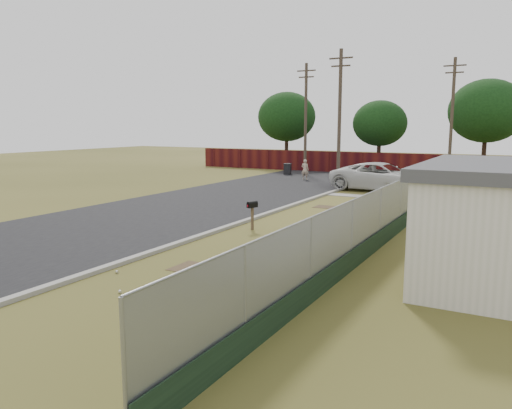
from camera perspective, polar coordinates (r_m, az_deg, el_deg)
The scene contains 12 objects.
ground at distance 18.30m, azimuth 4.41°, elevation -3.77°, with size 120.00×120.00×0.00m, color olive.
street at distance 28.39m, azimuth -1.33°, elevation 0.88°, with size 15.10×60.00×0.12m.
chainlink_fence at distance 18.10m, azimuth 14.84°, elevation -1.61°, with size 0.10×27.06×2.02m.
privacy_fence at distance 43.49m, azimuth 10.83°, elevation 4.74°, with size 30.00×0.12×1.80m, color #48120F.
utility_poles at distance 38.55m, azimuth 12.33°, elevation 9.80°, with size 12.60×8.24×9.00m.
horizon_trees at distance 40.36m, azimuth 19.74°, elevation 9.35°, with size 33.32×31.94×7.78m.
fire_hydrant at distance 11.21m, azimuth -3.76°, elevation -10.24°, with size 0.38×0.38×0.76m.
mailbox at distance 19.42m, azimuth -0.43°, elevation -0.30°, with size 0.30×0.49×1.14m.
pickup_truck at distance 31.93m, azimuth 14.27°, elevation 3.08°, with size 2.93×6.35×1.76m, color silver.
pedestrian at distance 37.54m, azimuth 5.62°, elevation 3.99°, with size 0.56×0.37×1.54m, color tan.
trash_bin at distance 41.39m, azimuth 3.62°, elevation 4.08°, with size 0.72×0.71×0.93m.
scattered_litter at distance 16.09m, azimuth -1.49°, elevation -5.40°, with size 3.46×12.61×0.07m.
Camera 1 is at (7.31, -16.28, 4.05)m, focal length 35.00 mm.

